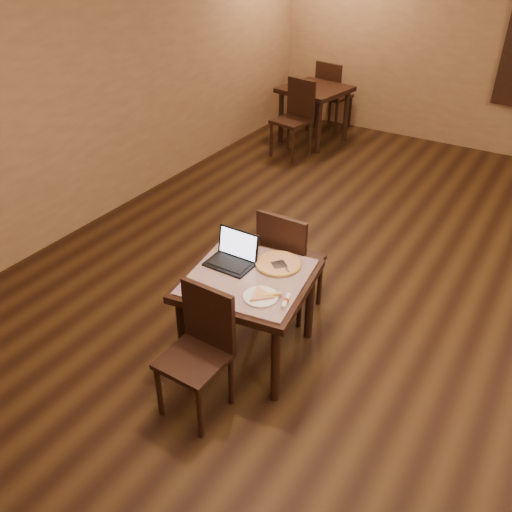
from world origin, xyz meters
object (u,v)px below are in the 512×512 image
Objects in this scene: tiled_table at (248,287)px; chair_main_near at (201,345)px; pizza_pan at (278,265)px; other_table_b_chair_far at (331,92)px; laptop at (234,255)px; chair_main_far at (287,258)px; other_table_b_chair_near at (295,114)px; other_table_b at (315,97)px.

chair_main_near is at bearing -98.44° from tiled_table.
pizza_pan is at bearing 83.28° from chair_main_near.
chair_main_near is 0.89m from pizza_pan.
other_table_b_chair_far is at bearing 110.74° from pizza_pan.
laptop is at bearing -157.41° from pizza_pan.
other_table_b_chair_near reaches higher than chair_main_far.
other_table_b_chair_far reaches higher than laptop.
other_table_b_chair_near is (-1.53, 3.86, -0.22)m from laptop.
tiled_table is 4.91m from other_table_b.
chair_main_far is 0.96× the size of other_table_b_chair_near.
laptop is at bearing 106.78° from chair_main_near.
other_table_b_chair_near reaches higher than pizza_pan.
other_table_b_chair_near is at bearing 105.03° from tiled_table.
pizza_pan is at bearing 22.55° from laptop.
chair_main_near is at bearing -74.42° from laptop.
pizza_pan is 5.33m from other_table_b_chair_far.
other_table_b_chair_near is 1.00× the size of other_table_b_chair_far.
pizza_pan is (0.32, 0.13, -0.06)m from laptop.
other_table_b is (-1.75, 4.59, 0.03)m from tiled_table.
other_table_b_chair_far is (-1.76, 4.61, 0.02)m from chair_main_far.
chair_main_far is at bearing -56.76° from other_table_b.
chair_main_far is 1.01× the size of other_table_b.
chair_main_near is 1.22m from chair_main_far.
chair_main_far is at bearing 68.29° from laptop.
other_table_b_chair_near is at bearing 100.95° from other_table_b_chair_far.
other_table_b_chair_near reaches higher than laptop.
chair_main_far reaches higher than chair_main_near.
chair_main_near is 0.91× the size of other_table_b_chair_near.
other_table_b is (-1.75, 5.20, 0.14)m from chair_main_near.
laptop is (-0.20, -0.50, 0.24)m from chair_main_far.
other_table_b is 0.63m from other_table_b_chair_far.
other_table_b_chair_near reaches higher than other_table_b.
chair_main_far is (-0.00, 0.61, -0.08)m from tiled_table.
tiled_table is 2.91× the size of pizza_pan.
other_table_b_chair_far is at bearing -68.75° from chair_main_far.
other_table_b_chair_far reaches higher than chair_main_far.
chair_main_far is at bearing 91.26° from chair_main_near.
other_table_b_chair_near is at bearing 111.93° from chair_main_near.
other_table_b_chair_far is at bearing 100.95° from other_table_b.
tiled_table is 1.02× the size of other_table_b.
other_table_b_chair_far is at bearing 108.01° from chair_main_near.
chair_main_far is 3.77m from other_table_b_chair_near.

